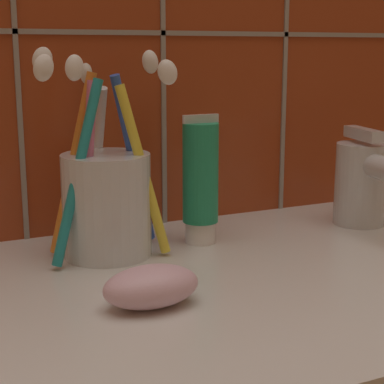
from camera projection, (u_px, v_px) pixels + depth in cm
name	position (u px, v px, depth cm)	size (l,w,h in cm)	color
sink_counter	(231.00, 287.00, 53.69)	(59.51, 37.18, 2.00)	silver
toothbrush_cup	(106.00, 196.00, 57.93)	(13.50, 13.74, 18.88)	silver
toothpaste_tube	(200.00, 181.00, 61.58)	(3.63, 3.46, 12.50)	white
sink_faucet	(366.00, 180.00, 67.55)	(5.47, 12.97, 10.37)	silver
soap_bar	(151.00, 286.00, 46.88)	(7.30, 4.48, 3.09)	#DBB2C6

